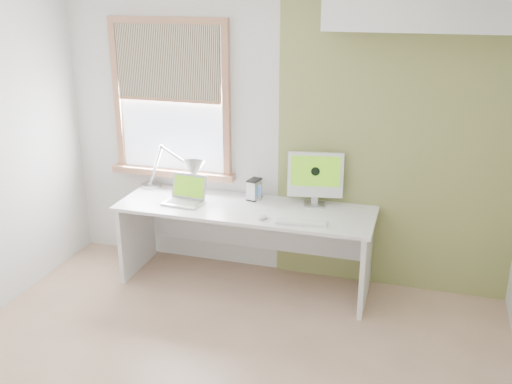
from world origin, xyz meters
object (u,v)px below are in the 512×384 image
at_px(desk, 247,225).
at_px(imac, 315,176).
at_px(desk_lamp, 185,171).
at_px(external_drive, 254,189).
at_px(laptop, 186,196).

bearing_deg(desk, imac, 17.23).
bearing_deg(imac, desk_lamp, -175.91).
relative_size(desk_lamp, imac, 1.52).
height_order(desk, external_drive, external_drive).
height_order(laptop, external_drive, laptop).
height_order(desk, laptop, laptop).
relative_size(laptop, external_drive, 1.90).
xyz_separation_m(desk_lamp, external_drive, (0.63, 0.06, -0.13)).
distance_m(external_drive, imac, 0.56).
bearing_deg(external_drive, desk_lamp, -174.47).
xyz_separation_m(laptop, external_drive, (0.55, 0.24, 0.03)).
bearing_deg(desk, external_drive, 82.21).
xyz_separation_m(external_drive, imac, (0.53, 0.02, 0.17)).
height_order(desk_lamp, laptop, desk_lamp).
relative_size(external_drive, imac, 0.39).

